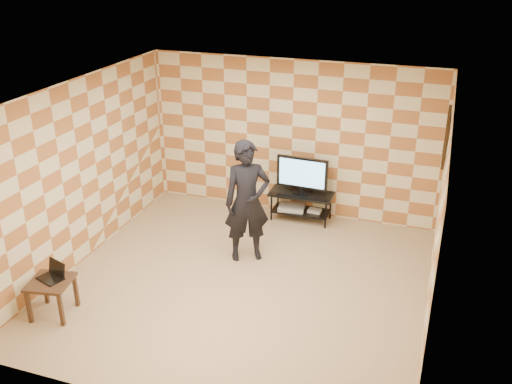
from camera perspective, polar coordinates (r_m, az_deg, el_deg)
floor at (r=8.18m, az=-1.37°, el=-9.01°), size 5.00×5.00×0.00m
wall_back at (r=9.76m, az=3.62°, el=5.36°), size 5.00×0.02×2.70m
wall_front at (r=5.55m, az=-10.57°, el=-10.45°), size 5.00×0.02×2.70m
wall_left at (r=8.66m, az=-17.20°, el=1.85°), size 0.02×5.00×2.70m
wall_right at (r=7.14m, az=17.73°, el=-3.01°), size 0.02×5.00×2.70m
ceiling at (r=7.09m, az=-1.59°, el=9.64°), size 5.00×5.00×0.02m
wall_art at (r=8.37m, az=18.51°, el=5.30°), size 0.04×0.72×0.72m
tv_stand at (r=9.79m, az=4.55°, el=-0.80°), size 1.08×0.49×0.50m
tv at (r=9.59m, az=4.64°, el=1.83°), size 0.88×0.18×0.64m
dvd_player at (r=9.87m, az=3.58°, el=-1.56°), size 0.47×0.36×0.07m
game_console at (r=9.81m, az=5.88°, el=-1.88°), size 0.23×0.17×0.05m
side_table at (r=7.79m, az=-19.83°, el=-8.91°), size 0.60×0.60×0.50m
laptop at (r=7.77m, az=-19.64°, el=-7.75°), size 0.38×0.34×0.21m
person at (r=8.36m, az=-0.89°, el=-0.96°), size 0.81×0.72×1.86m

